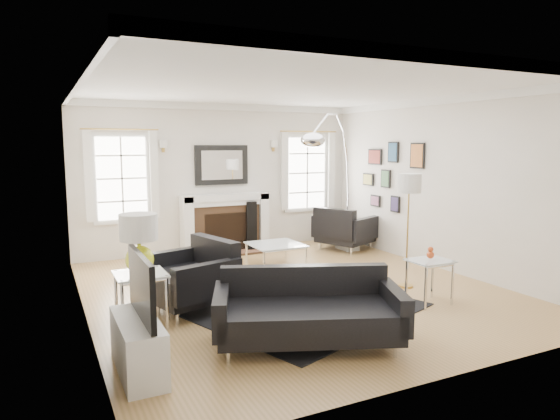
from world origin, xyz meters
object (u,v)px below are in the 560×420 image
armchair_left (193,278)px  coffee_table (276,246)px  sofa (308,312)px  armchair_right (344,230)px  fireplace (225,224)px  arc_floor_lamp (332,179)px  gourd_lamp (139,239)px

armchair_left → coffee_table: size_ratio=1.50×
sofa → armchair_right: size_ratio=1.61×
fireplace → sofa: bearing=-99.3°
armchair_left → arc_floor_lamp: (2.93, 1.43, 1.05)m
sofa → armchair_left: 1.77m
sofa → gourd_lamp: bearing=138.9°
fireplace → sofa: 4.64m
fireplace → armchair_left: 3.33m
sofa → coffee_table: (1.13, 3.15, 0.00)m
coffee_table → gourd_lamp: 3.26m
armchair_left → armchair_right: size_ratio=0.97×
armchair_right → gourd_lamp: bearing=-150.3°
coffee_table → fireplace: bearing=105.1°
armchair_right → coffee_table: (-1.75, -0.59, -0.04)m
armchair_right → arc_floor_lamp: 1.46m
sofa → coffee_table: sofa is taller
fireplace → armchair_right: (2.14, -0.83, -0.16)m
coffee_table → arc_floor_lamp: (1.04, -0.11, 1.10)m
fireplace → gourd_lamp: size_ratio=2.52×
fireplace → gourd_lamp: 4.00m
fireplace → armchair_left: fireplace is taller
armchair_left → coffee_table: armchair_left is taller
coffee_table → gourd_lamp: gourd_lamp is taller
armchair_right → gourd_lamp: (-4.34, -2.48, 0.61)m
sofa → gourd_lamp: 2.04m
armchair_left → sofa: bearing=-64.8°
armchair_left → arc_floor_lamp: bearing=26.1°
armchair_right → arc_floor_lamp: bearing=-135.4°
fireplace → armchair_left: bearing=-116.8°
arc_floor_lamp → fireplace: bearing=132.8°
fireplace → arc_floor_lamp: arc_floor_lamp is taller
fireplace → arc_floor_lamp: 2.28m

